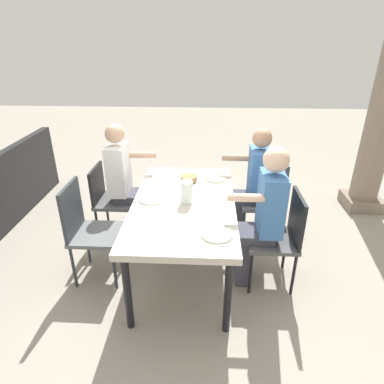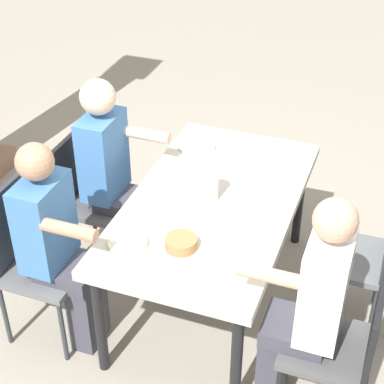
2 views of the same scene
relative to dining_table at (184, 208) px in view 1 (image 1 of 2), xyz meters
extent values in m
plane|color=gray|center=(0.00, 0.00, -0.69)|extent=(16.00, 16.00, 0.00)
cube|color=beige|center=(0.00, 0.00, 0.04)|extent=(1.66, 0.93, 0.06)
cylinder|color=black|center=(-0.75, 0.39, -0.34)|extent=(0.06, 0.06, 0.70)
cylinder|color=black|center=(0.75, 0.39, -0.34)|extent=(0.06, 0.06, 0.70)
cylinder|color=black|center=(-0.75, -0.39, -0.34)|extent=(0.06, 0.06, 0.70)
cylinder|color=black|center=(0.75, -0.39, -0.34)|extent=(0.06, 0.06, 0.70)
cube|color=#5B5E61|center=(-0.58, 0.81, -0.22)|extent=(0.44, 0.44, 0.04)
cube|color=#2D3338|center=(-0.58, 1.01, 0.03)|extent=(0.42, 0.03, 0.50)
cylinder|color=#2D3338|center=(-0.77, 0.62, -0.47)|extent=(0.03, 0.03, 0.46)
cylinder|color=#2D3338|center=(-0.39, 0.62, -0.47)|extent=(0.03, 0.03, 0.46)
cylinder|color=#2D3338|center=(-0.77, 1.00, -0.47)|extent=(0.03, 0.03, 0.46)
cylinder|color=#2D3338|center=(-0.39, 1.00, -0.47)|extent=(0.03, 0.03, 0.46)
cube|color=#4F4F50|center=(-0.58, -0.81, -0.25)|extent=(0.44, 0.44, 0.04)
cube|color=black|center=(-0.58, -1.01, -0.05)|extent=(0.42, 0.03, 0.40)
cylinder|color=black|center=(-0.39, -0.62, -0.48)|extent=(0.03, 0.03, 0.43)
cylinder|color=black|center=(-0.77, -0.62, -0.48)|extent=(0.03, 0.03, 0.43)
cylinder|color=black|center=(-0.39, -1.00, -0.48)|extent=(0.03, 0.03, 0.43)
cylinder|color=black|center=(-0.77, -1.00, -0.48)|extent=(0.03, 0.03, 0.43)
cube|color=#4F4F50|center=(0.13, 0.81, -0.24)|extent=(0.44, 0.44, 0.04)
cube|color=black|center=(0.13, 1.01, -0.01)|extent=(0.42, 0.03, 0.46)
cylinder|color=black|center=(-0.06, 0.62, -0.48)|extent=(0.03, 0.03, 0.44)
cylinder|color=black|center=(0.32, 0.62, -0.48)|extent=(0.03, 0.03, 0.44)
cylinder|color=black|center=(-0.06, 1.00, -0.48)|extent=(0.03, 0.03, 0.44)
cylinder|color=black|center=(0.32, 1.00, -0.48)|extent=(0.03, 0.03, 0.44)
cube|color=#5B5E61|center=(0.13, -0.81, -0.23)|extent=(0.44, 0.44, 0.04)
cube|color=#2D3338|center=(0.13, -1.01, 0.02)|extent=(0.42, 0.03, 0.50)
cylinder|color=#2D3338|center=(0.32, -0.62, -0.47)|extent=(0.03, 0.03, 0.45)
cylinder|color=#2D3338|center=(-0.06, -0.62, -0.47)|extent=(0.03, 0.03, 0.45)
cylinder|color=#2D3338|center=(0.32, -1.00, -0.47)|extent=(0.03, 0.03, 0.45)
cylinder|color=#2D3338|center=(-0.06, -1.00, -0.47)|extent=(0.03, 0.03, 0.45)
cube|color=#3F3F4C|center=(-0.58, 0.56, -0.46)|extent=(0.24, 0.14, 0.46)
cube|color=#3F3F4C|center=(-0.58, 0.65, -0.18)|extent=(0.28, 0.32, 0.10)
cube|color=#3F72B2|center=(-0.58, 0.76, 0.13)|extent=(0.34, 0.20, 0.52)
sphere|color=tan|center=(-0.58, 0.76, 0.51)|extent=(0.20, 0.20, 0.20)
cylinder|color=tan|center=(-0.72, 0.52, 0.24)|extent=(0.07, 0.30, 0.07)
cube|color=#3F3F4C|center=(-0.58, -0.55, -0.46)|extent=(0.24, 0.14, 0.46)
cube|color=#3F3F4C|center=(-0.58, -0.64, -0.18)|extent=(0.28, 0.32, 0.10)
cube|color=white|center=(-0.58, -0.75, 0.14)|extent=(0.34, 0.20, 0.54)
sphere|color=tan|center=(-0.58, -0.75, 0.53)|extent=(0.20, 0.20, 0.20)
cylinder|color=tan|center=(-0.72, -0.51, 0.26)|extent=(0.07, 0.30, 0.07)
cube|color=#3F3F4C|center=(0.13, 0.57, -0.46)|extent=(0.24, 0.14, 0.46)
cube|color=#3F3F4C|center=(0.13, 0.66, -0.18)|extent=(0.28, 0.32, 0.10)
cube|color=#3F72B2|center=(0.13, 0.77, 0.14)|extent=(0.34, 0.20, 0.54)
sphere|color=beige|center=(0.13, 0.77, 0.54)|extent=(0.22, 0.22, 0.22)
cylinder|color=beige|center=(0.27, 0.53, 0.26)|extent=(0.07, 0.30, 0.07)
cube|color=gray|center=(-1.44, 2.32, -0.61)|extent=(0.46, 0.46, 0.16)
cylinder|color=silver|center=(-0.53, 0.30, 0.07)|extent=(0.22, 0.22, 0.01)
torus|color=#A0BE77|center=(-0.53, 0.30, 0.08)|extent=(0.22, 0.22, 0.01)
cube|color=silver|center=(-0.68, 0.30, 0.07)|extent=(0.02, 0.17, 0.01)
cube|color=silver|center=(-0.38, 0.30, 0.07)|extent=(0.02, 0.17, 0.01)
cylinder|color=white|center=(-0.03, -0.30, 0.07)|extent=(0.25, 0.25, 0.01)
torus|color=#A9CD91|center=(-0.03, -0.30, 0.08)|extent=(0.25, 0.25, 0.01)
cube|color=silver|center=(-0.18, -0.30, 0.07)|extent=(0.02, 0.17, 0.01)
cube|color=silver|center=(0.12, -0.30, 0.07)|extent=(0.02, 0.17, 0.01)
cylinder|color=white|center=(0.54, 0.29, 0.07)|extent=(0.25, 0.25, 0.01)
torus|color=#A4C786|center=(0.54, 0.29, 0.08)|extent=(0.25, 0.25, 0.01)
cube|color=silver|center=(0.39, 0.29, 0.07)|extent=(0.03, 0.17, 0.01)
cube|color=silver|center=(0.69, 0.29, 0.07)|extent=(0.03, 0.17, 0.01)
cylinder|color=white|center=(0.01, 0.03, 0.17)|extent=(0.11, 0.11, 0.21)
cylinder|color=#EFEAC6|center=(0.01, 0.03, 0.14)|extent=(0.10, 0.10, 0.13)
cylinder|color=#9E7547|center=(-0.46, 0.02, 0.10)|extent=(0.17, 0.17, 0.06)
camera|label=1|loc=(2.68, 0.21, 1.47)|focal=30.88mm
camera|label=2|loc=(-2.86, -0.92, 2.19)|focal=59.45mm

